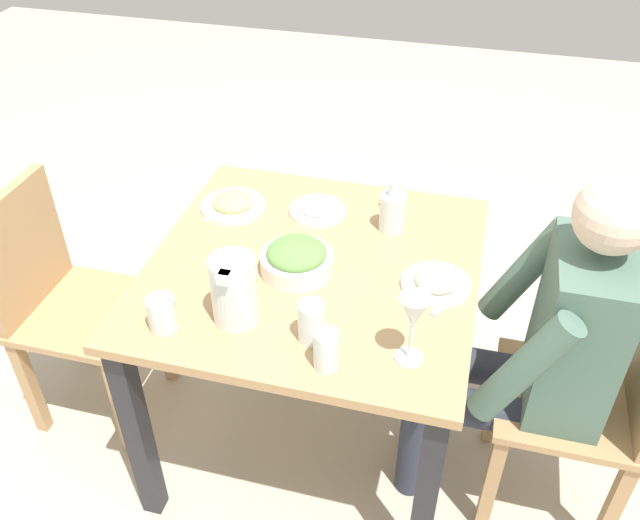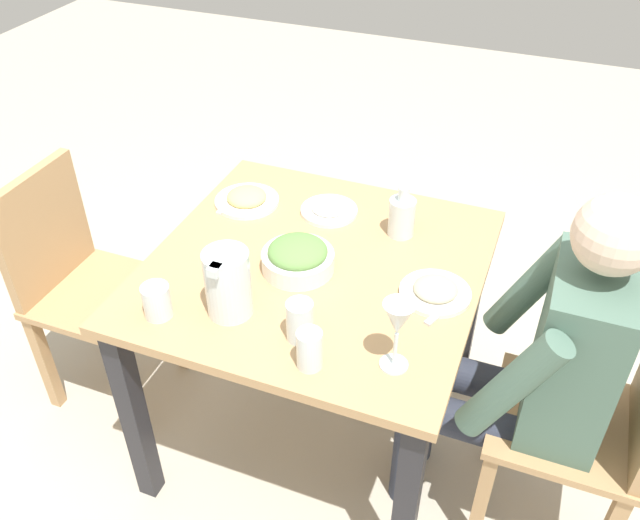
{
  "view_description": "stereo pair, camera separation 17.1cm",
  "coord_description": "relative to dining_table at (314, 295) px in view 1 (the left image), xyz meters",
  "views": [
    {
      "loc": [
        -1.47,
        -0.4,
        1.94
      ],
      "look_at": [
        -0.05,
        -0.03,
        0.81
      ],
      "focal_mm": 37.65,
      "sensor_mm": 36.0,
      "label": 1
    },
    {
      "loc": [
        -1.42,
        -0.57,
        1.94
      ],
      "look_at": [
        -0.05,
        -0.03,
        0.81
      ],
      "focal_mm": 37.65,
      "sensor_mm": 36.0,
      "label": 2
    }
  ],
  "objects": [
    {
      "name": "water_glass_by_pitcher",
      "position": [
        -0.38,
        -0.13,
        0.17
      ],
      "size": [
        0.06,
        0.06,
        0.11
      ],
      "primitive_type": "cylinder",
      "color": "silver",
      "rests_on": "dining_table"
    },
    {
      "name": "salt_shaker",
      "position": [
        0.35,
        -0.15,
        0.15
      ],
      "size": [
        0.03,
        0.03,
        0.05
      ],
      "color": "white",
      "rests_on": "dining_table"
    },
    {
      "name": "salad_bowl",
      "position": [
        -0.04,
        0.04,
        0.16
      ],
      "size": [
        0.21,
        0.21,
        0.09
      ],
      "color": "white",
      "rests_on": "dining_table"
    },
    {
      "name": "chair_near",
      "position": [
        -0.05,
        -0.85,
        -0.14
      ],
      "size": [
        0.4,
        0.4,
        0.88
      ],
      "color": "tan",
      "rests_on": "ground_plane"
    },
    {
      "name": "plate_yoghurt",
      "position": [
        0.26,
        0.06,
        0.13
      ],
      "size": [
        0.18,
        0.18,
        0.04
      ],
      "color": "white",
      "rests_on": "dining_table"
    },
    {
      "name": "water_glass_far_left",
      "position": [
        -0.35,
        0.3,
        0.17
      ],
      "size": [
        0.07,
        0.07,
        0.09
      ],
      "primitive_type": "cylinder",
      "color": "silver",
      "rests_on": "dining_table"
    },
    {
      "name": "plate_beans",
      "position": [
        -0.01,
        -0.35,
        0.14
      ],
      "size": [
        0.2,
        0.2,
        0.04
      ],
      "color": "white",
      "rests_on": "dining_table"
    },
    {
      "name": "ground_plane",
      "position": [
        0.0,
        0.0,
        -0.63
      ],
      "size": [
        8.0,
        8.0,
        0.0
      ],
      "primitive_type": "plane",
      "color": "#B7AD99"
    },
    {
      "name": "water_pitcher",
      "position": [
        -0.27,
        0.13,
        0.22
      ],
      "size": [
        0.16,
        0.12,
        0.19
      ],
      "color": "silver",
      "rests_on": "dining_table"
    },
    {
      "name": "diner_near",
      "position": [
        -0.05,
        -0.65,
        0.01
      ],
      "size": [
        0.48,
        0.53,
        1.17
      ],
      "color": "#4C6B5B",
      "rests_on": "ground_plane"
    },
    {
      "name": "dining_table",
      "position": [
        0.0,
        0.0,
        0.0
      ],
      "size": [
        0.94,
        0.94,
        0.75
      ],
      "color": "tan",
      "rests_on": "ground_plane"
    },
    {
      "name": "oil_carafe",
      "position": [
        0.23,
        -0.19,
        0.18
      ],
      "size": [
        0.08,
        0.08,
        0.16
      ],
      "color": "silver",
      "rests_on": "dining_table"
    },
    {
      "name": "water_glass_center",
      "position": [
        -0.3,
        -0.08,
        0.18
      ],
      "size": [
        0.07,
        0.07,
        0.11
      ],
      "primitive_type": "cylinder",
      "color": "silver",
      "rests_on": "dining_table"
    },
    {
      "name": "wine_glass",
      "position": [
        -0.31,
        -0.32,
        0.26
      ],
      "size": [
        0.08,
        0.08,
        0.2
      ],
      "color": "silver",
      "rests_on": "dining_table"
    },
    {
      "name": "chair_far",
      "position": [
        -0.06,
        0.85,
        -0.14
      ],
      "size": [
        0.4,
        0.4,
        0.88
      ],
      "color": "tan",
      "rests_on": "ground_plane"
    },
    {
      "name": "knife_near",
      "position": [
        -0.05,
        -0.4,
        0.12
      ],
      "size": [
        0.18,
        0.09,
        0.01
      ],
      "primitive_type": "cube",
      "rotation": [
        0.0,
        0.0,
        -0.38
      ],
      "color": "silver",
      "rests_on": "dining_table"
    },
    {
      "name": "plate_fries",
      "position": [
        0.22,
        0.33,
        0.14
      ],
      "size": [
        0.21,
        0.21,
        0.05
      ],
      "color": "white",
      "rests_on": "dining_table"
    },
    {
      "name": "fork_near",
      "position": [
        0.21,
        0.38,
        0.12
      ],
      "size": [
        0.17,
        0.04,
        0.01
      ],
      "primitive_type": "cube",
      "rotation": [
        0.0,
        0.0,
        0.08
      ],
      "color": "silver",
      "rests_on": "dining_table"
    }
  ]
}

